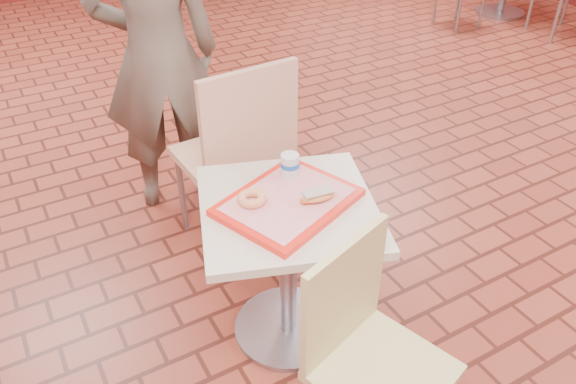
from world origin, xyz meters
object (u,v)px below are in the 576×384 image
paper_cup (290,165)px  customer (158,55)px  serving_tray (288,202)px  main_table (288,250)px  ring_donut (252,198)px  chair_main_front (367,346)px  chair_main_back (239,150)px  long_john_donut (317,196)px

paper_cup → customer: bearing=98.1°
customer → serving_tray: (0.07, -1.20, -0.17)m
main_table → paper_cup: (0.08, 0.13, 0.30)m
ring_donut → chair_main_front: bearing=-79.5°
paper_cup → chair_main_front: bearing=-98.4°
serving_tray → chair_main_front: bearing=-91.6°
chair_main_front → ring_donut: bearing=82.5°
main_table → serving_tray: bearing=0.0°
chair_main_front → paper_cup: bearing=63.6°
customer → chair_main_back: bearing=118.1°
main_table → customer: (-0.07, 1.20, 0.40)m
main_table → customer: size_ratio=0.40×
chair_main_back → serving_tray: chair_main_back is taller
chair_main_front → chair_main_back: chair_main_back is taller
chair_main_front → chair_main_back: bearing=67.0°
main_table → ring_donut: ring_donut is taller
ring_donut → paper_cup: 0.23m
customer → ring_donut: (-0.06, -1.16, -0.13)m
long_john_donut → chair_main_back: bearing=90.1°
chair_main_back → serving_tray: bearing=78.8°
serving_tray → ring_donut: 0.14m
serving_tray → ring_donut: bearing=159.4°
long_john_donut → main_table: bearing=145.4°
chair_main_front → paper_cup: chair_main_front is taller
main_table → chair_main_back: size_ratio=0.67×
ring_donut → main_table: bearing=-20.6°
chair_main_front → ring_donut: chair_main_front is taller
chair_main_front → serving_tray: (0.02, 0.54, 0.23)m
customer → paper_cup: (0.15, -1.07, -0.10)m
main_table → customer: 1.27m
long_john_donut → paper_cup: bearing=91.2°
chair_main_front → customer: size_ratio=0.49×
chair_main_front → long_john_donut: chair_main_front is taller
serving_tray → paper_cup: size_ratio=5.24×
ring_donut → chair_main_back: bearing=69.8°
customer → ring_donut: customer is taller
chair_main_front → serving_tray: chair_main_front is taller
chair_main_front → main_table: bearing=70.4°
main_table → chair_main_front: size_ratio=0.81×
chair_main_back → ring_donut: bearing=66.5°
customer → paper_cup: bearing=111.2°
main_table → paper_cup: paper_cup is taller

